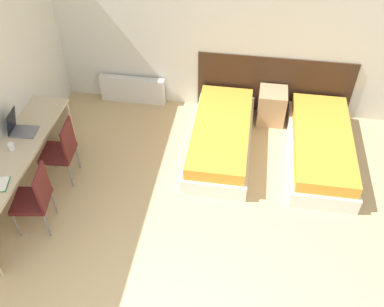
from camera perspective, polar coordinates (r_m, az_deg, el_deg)
wall_back at (r=6.57m, az=2.53°, el=16.17°), size 5.81×0.05×2.70m
headboard_panel at (r=6.96m, az=10.84°, el=8.89°), size 2.42×0.03×0.99m
bed_near_window at (r=6.30m, az=3.87°, el=2.17°), size 0.88×2.01×0.44m
bed_near_door at (r=6.39m, az=16.79°, el=0.80°), size 0.88×2.01×0.44m
nightstand at (r=6.88m, az=10.58°, el=6.25°), size 0.43×0.43×0.55m
radiator at (r=7.27m, az=-7.91°, el=8.43°), size 1.08×0.12×0.46m
desk at (r=5.76m, az=-22.46°, el=-1.25°), size 0.54×2.41×0.76m
chair_near_laptop at (r=5.90m, az=-16.98°, el=0.55°), size 0.45×0.45×0.94m
chair_near_notebook at (r=5.39m, az=-20.17°, el=-5.45°), size 0.48×0.48×0.94m
laptop at (r=5.92m, az=-22.00°, el=3.17°), size 0.34×0.27×0.33m
mug at (r=5.71m, az=-22.95°, el=0.84°), size 0.08×0.08×0.09m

